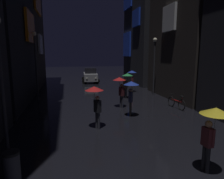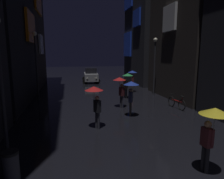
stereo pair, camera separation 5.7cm
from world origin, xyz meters
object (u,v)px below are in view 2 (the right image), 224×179
at_px(trash_bin, 11,166).
at_px(streetlamp_left_near, 0,68).
at_px(streetlamp_left_far, 36,58).
at_px(pedestrian_midstreet_centre_green, 127,79).
at_px(pedestrian_foreground_right_red, 95,96).
at_px(bicycle_parked_at_storefront, 177,103).
at_px(pedestrian_near_crossing_blue, 131,89).
at_px(pedestrian_far_right_blue, 132,75).
at_px(pedestrian_midstreet_left_red, 120,84).
at_px(pedestrian_foreground_left_yellow, 212,122).
at_px(car_distant, 91,75).
at_px(streetlamp_right_far, 155,59).

bearing_deg(trash_bin, streetlamp_left_near, 108.18).
bearing_deg(streetlamp_left_far, pedestrian_midstreet_centre_green, -7.24).
bearing_deg(pedestrian_foreground_right_red, bicycle_parked_at_storefront, 22.96).
xyz_separation_m(streetlamp_left_near, trash_bin, (0.70, -2.13, -2.70)).
height_order(pedestrian_near_crossing_blue, pedestrian_far_right_blue, same).
distance_m(pedestrian_near_crossing_blue, bicycle_parked_at_storefront, 3.98).
relative_size(pedestrian_midstreet_centre_green, pedestrian_midstreet_left_red, 1.00).
bearing_deg(pedestrian_foreground_left_yellow, trash_bin, 171.19).
bearing_deg(streetlamp_left_near, pedestrian_near_crossing_blue, 27.20).
height_order(pedestrian_midstreet_centre_green, pedestrian_near_crossing_blue, same).
height_order(car_distant, trash_bin, car_distant).
xyz_separation_m(car_distant, streetlamp_left_near, (-5.40, -18.57, 2.24)).
height_order(pedestrian_far_right_blue, pedestrian_foreground_right_red, same).
bearing_deg(car_distant, pedestrian_midstreet_centre_green, -80.34).
relative_size(pedestrian_midstreet_left_red, pedestrian_foreground_left_yellow, 1.00).
height_order(pedestrian_far_right_blue, streetlamp_left_near, streetlamp_left_near).
xyz_separation_m(pedestrian_midstreet_left_red, pedestrian_foreground_left_yellow, (0.64, -8.19, 0.00)).
height_order(pedestrian_near_crossing_blue, streetlamp_right_far, streetlamp_right_far).
bearing_deg(streetlamp_left_far, car_distant, 60.94).
relative_size(streetlamp_left_far, trash_bin, 5.84).
bearing_deg(pedestrian_foreground_right_red, pedestrian_far_right_blue, 61.38).
height_order(pedestrian_midstreet_centre_green, streetlamp_left_far, streetlamp_left_far).
bearing_deg(bicycle_parked_at_storefront, streetlamp_left_far, 153.67).
xyz_separation_m(pedestrian_midstreet_centre_green, pedestrian_foreground_left_yellow, (-0.69, -10.97, 0.00)).
relative_size(streetlamp_left_near, trash_bin, 5.38).
height_order(pedestrian_midstreet_centre_green, trash_bin, pedestrian_midstreet_centre_green).
bearing_deg(pedestrian_midstreet_centre_green, pedestrian_foreground_left_yellow, -93.60).
relative_size(bicycle_parked_at_storefront, car_distant, 0.43).
bearing_deg(pedestrian_near_crossing_blue, streetlamp_left_near, -152.80).
bearing_deg(streetlamp_right_far, streetlamp_left_far, 179.47).
height_order(streetlamp_right_far, trash_bin, streetlamp_right_far).
distance_m(streetlamp_left_near, streetlamp_left_far, 8.86).
distance_m(pedestrian_near_crossing_blue, trash_bin, 7.51).
height_order(car_distant, streetlamp_left_far, streetlamp_left_far).
bearing_deg(car_distant, bicycle_parked_at_storefront, -73.80).
bearing_deg(bicycle_parked_at_storefront, streetlamp_left_near, -156.86).
xyz_separation_m(pedestrian_far_right_blue, streetlamp_left_near, (-8.55, -10.55, 1.50)).
bearing_deg(pedestrian_foreground_left_yellow, streetlamp_left_near, 155.05).
relative_size(pedestrian_far_right_blue, pedestrian_foreground_left_yellow, 1.00).
bearing_deg(pedestrian_far_right_blue, streetlamp_left_far, -168.76).
bearing_deg(pedestrian_midstreet_centre_green, streetlamp_left_far, 172.76).
bearing_deg(pedestrian_foreground_right_red, streetlamp_left_near, -156.58).
relative_size(pedestrian_near_crossing_blue, car_distant, 0.50).
relative_size(pedestrian_far_right_blue, streetlamp_left_far, 0.39).
bearing_deg(trash_bin, pedestrian_midstreet_left_red, 54.63).
height_order(pedestrian_near_crossing_blue, pedestrian_foreground_left_yellow, same).
bearing_deg(pedestrian_midstreet_centre_green, streetlamp_left_near, -132.23).
height_order(pedestrian_near_crossing_blue, pedestrian_foreground_right_red, same).
bearing_deg(streetlamp_left_near, pedestrian_foreground_left_yellow, -24.95).
bearing_deg(trash_bin, pedestrian_midstreet_centre_green, 57.13).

